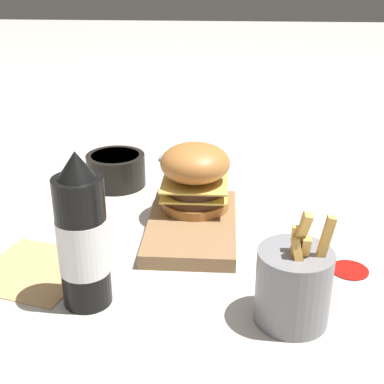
{
  "coord_description": "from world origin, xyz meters",
  "views": [
    {
      "loc": [
        -0.8,
        -0.04,
        0.42
      ],
      "look_at": [
        -0.02,
        0.01,
        0.07
      ],
      "focal_mm": 50.0,
      "sensor_mm": 36.0,
      "label": 1
    }
  ],
  "objects": [
    {
      "name": "side_bowl",
      "position": [
        0.16,
        0.17,
        0.03
      ],
      "size": [
        0.11,
        0.11,
        0.06
      ],
      "color": "black",
      "rests_on": "ground_plane"
    },
    {
      "name": "ketchup_bottle",
      "position": [
        -0.22,
        0.13,
        0.09
      ],
      "size": [
        0.06,
        0.06,
        0.21
      ],
      "color": "black",
      "rests_on": "ground_plane"
    },
    {
      "name": "parchment_square",
      "position": [
        -0.16,
        0.23,
        0.0
      ],
      "size": [
        0.18,
        0.18,
        0.0
      ],
      "color": "tan",
      "rests_on": "ground_plane"
    },
    {
      "name": "spoon",
      "position": [
        0.29,
        0.08,
        0.01
      ],
      "size": [
        0.13,
        0.1,
        0.01
      ],
      "rotation": [
        0.0,
        0.0,
        0.62
      ],
      "color": "#B2B2B7",
      "rests_on": "ground_plane"
    },
    {
      "name": "ground_plane",
      "position": [
        0.0,
        0.0,
        0.0
      ],
      "size": [
        6.0,
        6.0,
        0.0
      ],
      "primitive_type": "plane",
      "color": "#B7B2A8"
    },
    {
      "name": "fries_basket",
      "position": [
        -0.25,
        -0.13,
        0.05
      ],
      "size": [
        0.09,
        0.09,
        0.16
      ],
      "color": "slate",
      "rests_on": "ground_plane"
    },
    {
      "name": "serving_board",
      "position": [
        -0.02,
        0.01,
        0.01
      ],
      "size": [
        0.24,
        0.14,
        0.02
      ],
      "color": "olive",
      "rests_on": "ground_plane"
    },
    {
      "name": "ketchup_puddle",
      "position": [
        -0.13,
        -0.23,
        0.0
      ],
      "size": [
        0.05,
        0.05,
        0.0
      ],
      "color": "#9E140F",
      "rests_on": "ground_plane"
    },
    {
      "name": "burger",
      "position": [
        0.03,
        0.01,
        0.08
      ],
      "size": [
        0.12,
        0.12,
        0.11
      ],
      "color": "#AD6B33",
      "rests_on": "serving_board"
    }
  ]
}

